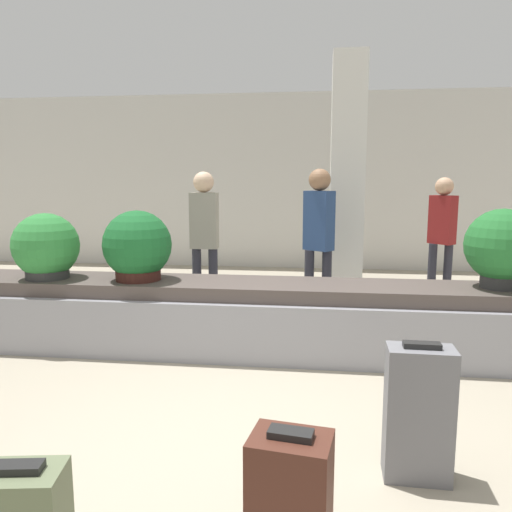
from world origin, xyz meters
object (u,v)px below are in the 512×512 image
(potted_plant_0, at_px, (46,248))
(traveler_1, at_px, (204,231))
(potted_plant_2, at_px, (137,247))
(traveler_2, at_px, (442,229))
(suitcase_0, at_px, (418,413))
(pillar, at_px, (347,183))
(potted_plant_1, at_px, (502,248))
(suitcase_3, at_px, (290,507))
(traveler_0, at_px, (319,231))

(potted_plant_0, distance_m, traveler_1, 1.79)
(potted_plant_2, distance_m, traveler_2, 4.01)
(suitcase_0, relative_size, potted_plant_0, 1.21)
(pillar, relative_size, suitcase_0, 4.12)
(suitcase_0, height_order, traveler_1, traveler_1)
(pillar, distance_m, suitcase_0, 4.09)
(potted_plant_1, bearing_deg, potted_plant_0, -178.67)
(suitcase_3, relative_size, potted_plant_0, 1.01)
(suitcase_3, xyz_separation_m, potted_plant_2, (-1.63, 2.70, 0.68))
(suitcase_0, bearing_deg, suitcase_3, -128.34)
(potted_plant_0, relative_size, potted_plant_2, 0.95)
(suitcase_3, bearing_deg, pillar, 93.38)
(potted_plant_1, xyz_separation_m, potted_plant_2, (-3.34, -0.06, -0.04))
(pillar, bearing_deg, traveler_2, 11.35)
(traveler_0, distance_m, traveler_1, 1.35)
(potted_plant_0, bearing_deg, potted_plant_2, 2.29)
(suitcase_3, bearing_deg, potted_plant_1, 66.91)
(pillar, bearing_deg, traveler_0, -111.65)
(suitcase_3, distance_m, traveler_2, 5.27)
(pillar, distance_m, potted_plant_1, 2.37)
(suitcase_0, xyz_separation_m, potted_plant_2, (-2.29, 1.91, 0.62))
(traveler_0, height_order, traveler_2, traveler_0)
(potted_plant_0, bearing_deg, suitcase_3, -46.24)
(traveler_1, bearing_deg, pillar, 24.62)
(suitcase_0, distance_m, potted_plant_2, 3.04)
(pillar, bearing_deg, potted_plant_0, -145.86)
(suitcase_3, bearing_deg, traveler_0, 97.34)
(potted_plant_2, distance_m, traveler_1, 1.26)
(potted_plant_0, height_order, traveler_1, traveler_1)
(suitcase_0, xyz_separation_m, potted_plant_0, (-3.20, 1.87, 0.60))
(potted_plant_2, xyz_separation_m, traveler_0, (1.72, 1.12, 0.07))
(pillar, height_order, traveler_1, pillar)
(suitcase_0, xyz_separation_m, traveler_1, (-1.91, 3.11, 0.67))
(traveler_0, xyz_separation_m, traveler_1, (-1.35, 0.09, -0.02))
(pillar, xyz_separation_m, suitcase_0, (0.22, -3.89, -1.22))
(potted_plant_0, bearing_deg, traveler_1, 43.76)
(pillar, relative_size, traveler_2, 1.92)
(potted_plant_1, distance_m, traveler_0, 1.93)
(potted_plant_2, xyz_separation_m, traveler_1, (0.38, 1.20, 0.05))
(traveler_0, distance_m, traveler_2, 1.96)
(potted_plant_1, bearing_deg, traveler_1, 159.00)
(traveler_2, bearing_deg, potted_plant_2, 79.73)
(traveler_1, height_order, traveler_2, traveler_1)
(traveler_2, bearing_deg, potted_plant_1, 136.12)
(suitcase_0, distance_m, potted_plant_1, 2.33)
(suitcase_0, distance_m, traveler_1, 3.71)
(pillar, relative_size, potted_plant_0, 4.99)
(pillar, height_order, potted_plant_2, pillar)
(potted_plant_1, relative_size, traveler_1, 0.41)
(suitcase_0, relative_size, traveler_2, 0.47)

